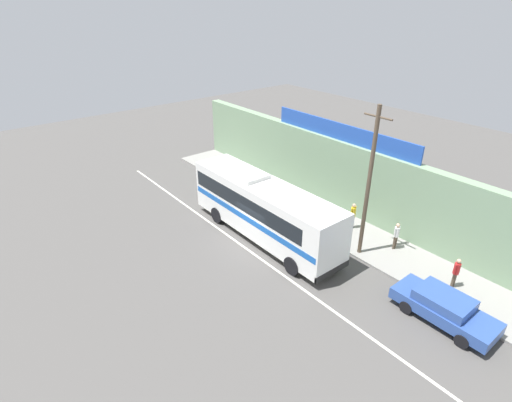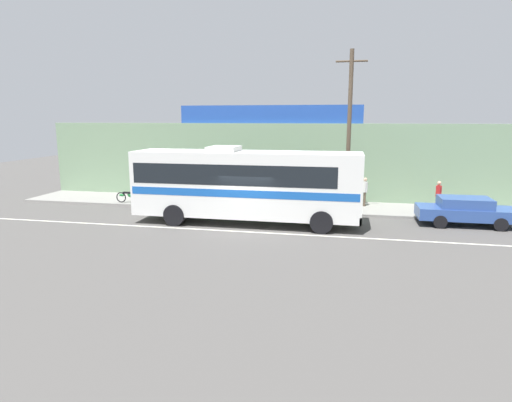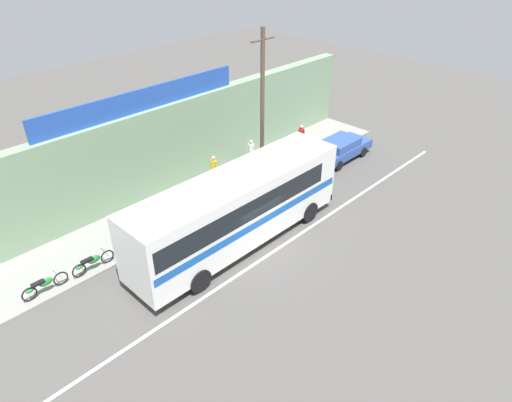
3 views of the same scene
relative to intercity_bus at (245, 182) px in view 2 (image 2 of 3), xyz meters
The scene contains 13 objects.
ground_plane 2.24m from the intercity_bus, 67.84° to the right, with size 70.00×70.00×0.00m, color #4F4C49.
sidewalk_slab 4.84m from the intercity_bus, 85.74° to the left, with size 30.00×3.60×0.14m, color gray.
storefront_facade 6.56m from the intercity_bus, 87.13° to the left, with size 30.00×0.70×4.80m, color gray.
storefront_billboard 7.32m from the intercity_bus, 89.95° to the left, with size 11.40×0.12×1.10m, color #234CAD.
road_center_stripe 2.63m from the intercity_bus, 78.46° to the right, with size 30.00×0.14×0.01m, color silver.
intercity_bus is the anchor object (origin of this frame).
parked_car 10.77m from the intercity_bus, ahead, with size 4.51×1.87×1.37m.
utility_pole 6.27m from the intercity_bus, 32.33° to the left, with size 1.60×0.22×8.42m.
motorcycle_black 6.56m from the intercity_bus, 152.50° to the left, with size 1.93×0.56×0.94m.
motorcycle_purple 8.43m from the intercity_bus, 158.55° to the left, with size 1.90×0.56×0.94m.
pedestrian_near_shop 5.73m from the intercity_bus, 59.35° to the left, with size 0.30×0.48×1.70m.
pedestrian_far_right 10.68m from the intercity_bus, 23.56° to the left, with size 0.30×0.48×1.65m.
pedestrian_far_left 7.78m from the intercity_bus, 39.97° to the left, with size 0.30×0.48×1.64m.
Camera 2 is at (4.49, -19.60, 5.14)m, focal length 30.54 mm.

